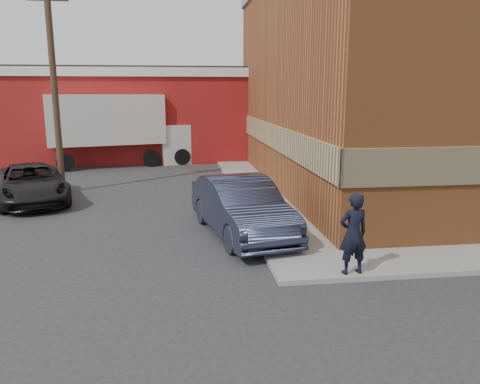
{
  "coord_description": "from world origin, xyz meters",
  "views": [
    {
      "loc": [
        -2.63,
        -11.21,
        4.21
      ],
      "look_at": [
        -0.85,
        2.01,
        1.32
      ],
      "focal_mm": 35.0,
      "sensor_mm": 36.0,
      "label": 1
    }
  ],
  "objects_px": {
    "warehouse": "(124,113)",
    "brick_building": "(426,80)",
    "box_truck": "(120,125)",
    "sedan": "(242,207)",
    "utility_pole": "(54,77)",
    "suv_a": "(31,183)",
    "man": "(353,234)"
  },
  "relations": [
    {
      "from": "sedan",
      "to": "man",
      "type": "bearing_deg",
      "value": -71.9
    },
    {
      "from": "brick_building",
      "to": "warehouse",
      "type": "bearing_deg",
      "value": 142.8
    },
    {
      "from": "man",
      "to": "suv_a",
      "type": "bearing_deg",
      "value": -50.7
    },
    {
      "from": "suv_a",
      "to": "man",
      "type": "bearing_deg",
      "value": -63.03
    },
    {
      "from": "sedan",
      "to": "utility_pole",
      "type": "bearing_deg",
      "value": 122.42
    },
    {
      "from": "warehouse",
      "to": "brick_building",
      "type": "bearing_deg",
      "value": -37.2
    },
    {
      "from": "man",
      "to": "box_truck",
      "type": "relative_size",
      "value": 0.22
    },
    {
      "from": "brick_building",
      "to": "box_truck",
      "type": "height_order",
      "value": "brick_building"
    },
    {
      "from": "man",
      "to": "box_truck",
      "type": "bearing_deg",
      "value": -75.88
    },
    {
      "from": "utility_pole",
      "to": "box_truck",
      "type": "distance_m",
      "value": 7.77
    },
    {
      "from": "box_truck",
      "to": "man",
      "type": "bearing_deg",
      "value": -82.24
    },
    {
      "from": "utility_pole",
      "to": "warehouse",
      "type": "bearing_deg",
      "value": 82.23
    },
    {
      "from": "utility_pole",
      "to": "suv_a",
      "type": "bearing_deg",
      "value": -114.1
    },
    {
      "from": "warehouse",
      "to": "utility_pole",
      "type": "distance_m",
      "value": 11.27
    },
    {
      "from": "man",
      "to": "sedan",
      "type": "bearing_deg",
      "value": -67.97
    },
    {
      "from": "brick_building",
      "to": "suv_a",
      "type": "relative_size",
      "value": 3.48
    },
    {
      "from": "suv_a",
      "to": "box_truck",
      "type": "bearing_deg",
      "value": 54.74
    },
    {
      "from": "brick_building",
      "to": "suv_a",
      "type": "xyz_separation_m",
      "value": [
        -16.74,
        -1.66,
        -3.96
      ]
    },
    {
      "from": "utility_pole",
      "to": "brick_building",
      "type": "bearing_deg",
      "value": -0.02
    },
    {
      "from": "warehouse",
      "to": "utility_pole",
      "type": "xyz_separation_m",
      "value": [
        -1.5,
        -11.0,
        1.93
      ]
    },
    {
      "from": "warehouse",
      "to": "utility_pole",
      "type": "relative_size",
      "value": 1.81
    },
    {
      "from": "brick_building",
      "to": "sedan",
      "type": "height_order",
      "value": "brick_building"
    },
    {
      "from": "man",
      "to": "utility_pole",
      "type": "bearing_deg",
      "value": -57.94
    },
    {
      "from": "brick_building",
      "to": "sedan",
      "type": "relative_size",
      "value": 3.51
    },
    {
      "from": "sedan",
      "to": "suv_a",
      "type": "xyz_separation_m",
      "value": [
        -7.45,
        5.28,
        -0.13
      ]
    },
    {
      "from": "brick_building",
      "to": "box_truck",
      "type": "xyz_separation_m",
      "value": [
        -14.32,
        7.19,
        -2.37
      ]
    },
    {
      "from": "sedan",
      "to": "box_truck",
      "type": "xyz_separation_m",
      "value": [
        -5.02,
        14.14,
        1.46
      ]
    },
    {
      "from": "brick_building",
      "to": "box_truck",
      "type": "relative_size",
      "value": 2.16
    },
    {
      "from": "box_truck",
      "to": "sedan",
      "type": "bearing_deg",
      "value": -84.42
    },
    {
      "from": "brick_building",
      "to": "warehouse",
      "type": "distance_m",
      "value": 18.3
    },
    {
      "from": "brick_building",
      "to": "box_truck",
      "type": "bearing_deg",
      "value": 153.33
    },
    {
      "from": "warehouse",
      "to": "box_truck",
      "type": "height_order",
      "value": "warehouse"
    }
  ]
}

